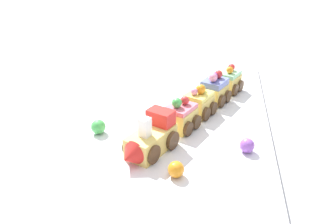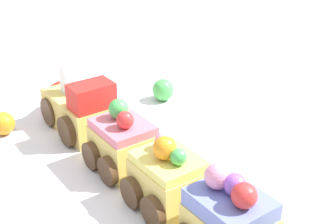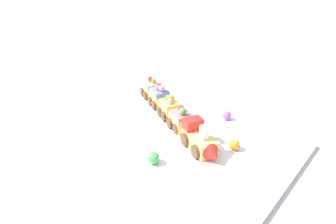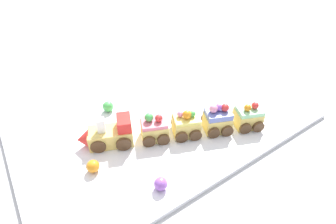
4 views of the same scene
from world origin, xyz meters
name	(u,v)px [view 3 (image 3 of 4)]	position (x,y,z in m)	size (l,w,h in m)	color
ground_plane	(159,128)	(0.00, 0.00, 0.00)	(10.00, 10.00, 0.00)	#B2B2B7
display_board	(159,127)	(0.00, 0.00, 0.01)	(0.76, 0.43, 0.01)	white
cake_train_locomotive	(201,141)	(0.16, -0.01, 0.04)	(0.14, 0.10, 0.08)	#EACC66
cake_car_strawberry	(181,121)	(0.06, 0.03, 0.04)	(0.09, 0.09, 0.07)	#EACC66
cake_car_lemon	(170,109)	(-0.01, 0.06, 0.04)	(0.09, 0.09, 0.07)	#EACC66
cake_car_blueberry	(160,97)	(-0.09, 0.09, 0.04)	(0.09, 0.09, 0.08)	#EACC66
cake_car_mint	(151,89)	(-0.16, 0.13, 0.04)	(0.09, 0.09, 0.07)	#EACC66
gumball_purple	(227,115)	(0.13, 0.16, 0.03)	(0.03, 0.03, 0.03)	#9956C6
gumball_orange	(234,145)	(0.23, 0.05, 0.03)	(0.03, 0.03, 0.03)	orange
gumball_green	(153,158)	(0.11, -0.13, 0.03)	(0.03, 0.03, 0.03)	#4CBC56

